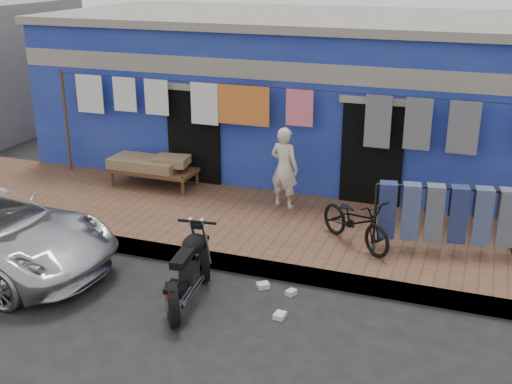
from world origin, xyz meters
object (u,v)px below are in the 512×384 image
bicycle (356,216)px  charpoy (154,171)px  motorcycle (188,268)px  seated_person (284,168)px  jeans_rack (445,217)px

bicycle → charpoy: 4.50m
motorcycle → charpoy: (-2.41, 3.47, 0.03)m
seated_person → charpoy: seated_person is taller
bicycle → jeans_rack: (1.30, 0.32, 0.04)m
jeans_rack → bicycle: bearing=-166.3°
motorcycle → charpoy: bearing=117.9°
seated_person → motorcycle: (-0.33, -3.26, -0.47)m
motorcycle → charpoy: motorcycle is taller
charpoy → bicycle: bearing=-17.9°
motorcycle → charpoy: 4.22m
charpoy → seated_person: bearing=-4.3°
bicycle → charpoy: bearing=109.8°
motorcycle → jeans_rack: size_ratio=0.73×
motorcycle → jeans_rack: jeans_rack is taller
bicycle → jeans_rack: bearing=-38.6°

